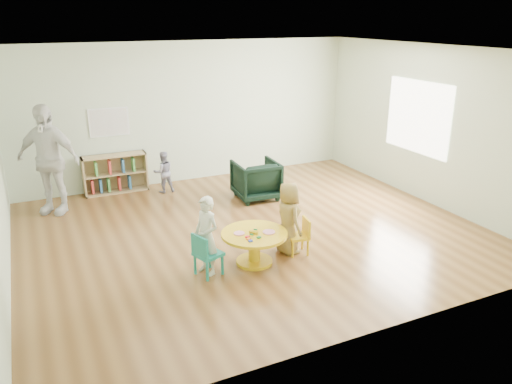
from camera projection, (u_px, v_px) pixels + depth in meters
room at (252, 114)px, 7.33m from camera, size 7.10×7.00×2.80m
activity_table at (254, 242)px, 6.86m from camera, size 0.91×0.91×0.50m
kid_chair_left at (206, 253)px, 6.52m from camera, size 0.41×0.41×0.60m
kid_chair_right at (301, 235)px, 7.16m from camera, size 0.33×0.33×0.53m
bookshelf at (114, 174)px, 9.63m from camera, size 1.20×0.30×0.75m
alphabet_poster at (109, 122)px, 9.42m from camera, size 0.74×0.01×0.54m
armchair at (256, 180)px, 9.30m from camera, size 0.81×0.83×0.72m
child_left at (206, 236)px, 6.52m from camera, size 0.39×0.46×1.07m
child_right at (288, 218)px, 7.11m from camera, size 0.35×0.53×1.06m
toddler at (163, 172)px, 9.60m from camera, size 0.40×0.31×0.81m
adult_caretaker at (48, 160)px, 8.45m from camera, size 1.18×1.01×1.90m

